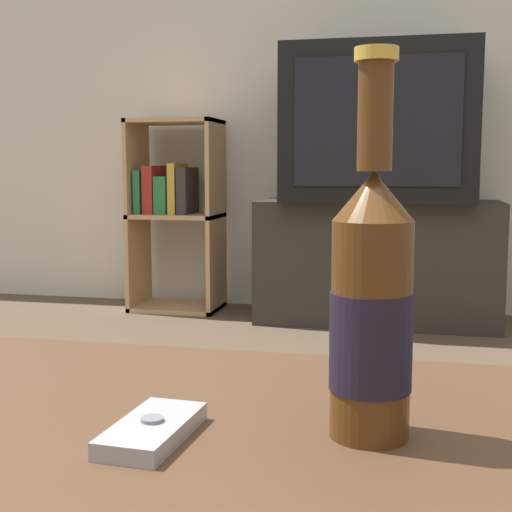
# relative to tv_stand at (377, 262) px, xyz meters

# --- Properties ---
(back_wall) EXTENTS (8.00, 0.05, 2.60)m
(back_wall) POSITION_rel_tv_stand_xyz_m (-0.12, 0.29, 1.03)
(back_wall) COLOR beige
(back_wall) RESTS_ON ground_plane
(tv_stand) EXTENTS (1.05, 0.42, 0.54)m
(tv_stand) POSITION_rel_tv_stand_xyz_m (0.00, 0.00, 0.00)
(tv_stand) COLOR #28231E
(tv_stand) RESTS_ON ground_plane
(television) EXTENTS (0.80, 0.60, 0.65)m
(television) POSITION_rel_tv_stand_xyz_m (0.00, -0.00, 0.60)
(television) COLOR black
(television) RESTS_ON tv_stand
(bookshelf) EXTENTS (0.42, 0.30, 0.91)m
(bookshelf) POSITION_rel_tv_stand_xyz_m (-0.98, 0.07, 0.23)
(bookshelf) COLOR tan
(bookshelf) RESTS_ON ground_plane
(beer_bottle) EXTENTS (0.06, 0.06, 0.29)m
(beer_bottle) POSITION_rel_tv_stand_xyz_m (0.12, -2.64, 0.31)
(beer_bottle) COLOR #47280F
(beer_bottle) RESTS_ON coffee_table
(cell_phone) EXTENTS (0.06, 0.11, 0.02)m
(cell_phone) POSITION_rel_tv_stand_xyz_m (-0.04, -2.68, 0.22)
(cell_phone) COLOR gray
(cell_phone) RESTS_ON coffee_table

